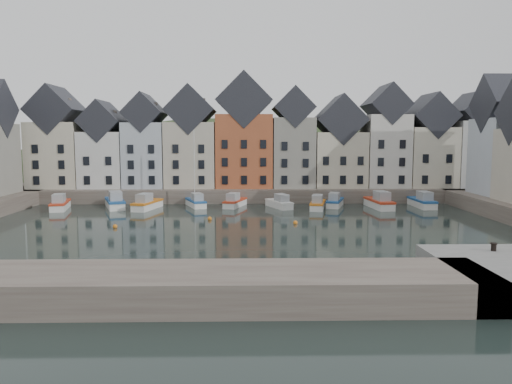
{
  "coord_description": "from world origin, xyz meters",
  "views": [
    {
      "loc": [
        0.37,
        -51.12,
        10.02
      ],
      "look_at": [
        1.52,
        6.0,
        3.59
      ],
      "focal_mm": 35.0,
      "sensor_mm": 36.0,
      "label": 1
    }
  ],
  "objects": [
    {
      "name": "boat_e",
      "position": [
        -1.26,
        19.1,
        0.67
      ],
      "size": [
        3.49,
        6.13,
        2.25
      ],
      "rotation": [
        0.0,
        0.0,
        -0.31
      ],
      "color": "silver",
      "rests_on": "ground"
    },
    {
      "name": "hillside",
      "position": [
        0.02,
        56.0,
        -17.96
      ],
      "size": [
        153.6,
        70.4,
        64.0
      ],
      "color": "#29371B",
      "rests_on": "ground"
    },
    {
      "name": "boat_c",
      "position": [
        -13.26,
        16.89,
        0.74
      ],
      "size": [
        3.47,
        6.73,
        2.47
      ],
      "rotation": [
        0.0,
        0.0,
        -0.24
      ],
      "color": "silver",
      "rests_on": "ground"
    },
    {
      "name": "boat_j",
      "position": [
        25.25,
        18.08,
        0.76
      ],
      "size": [
        2.22,
        6.69,
        2.55
      ],
      "rotation": [
        0.0,
        0.0,
        0.02
      ],
      "color": "silver",
      "rests_on": "ground"
    },
    {
      "name": "far_quay",
      "position": [
        0.0,
        30.0,
        1.0
      ],
      "size": [
        90.0,
        16.0,
        2.0
      ],
      "primitive_type": "cube",
      "color": "#4F433C",
      "rests_on": "ground"
    },
    {
      "name": "mooring_bollard",
      "position": [
        17.74,
        -17.18,
        2.31
      ],
      "size": [
        0.48,
        0.48,
        0.56
      ],
      "color": "black",
      "rests_on": "near_quay"
    },
    {
      "name": "boat_b",
      "position": [
        -17.92,
        18.14,
        0.8
      ],
      "size": [
        4.46,
        7.3,
        2.68
      ],
      "rotation": [
        0.0,
        0.0,
        0.35
      ],
      "color": "silver",
      "rests_on": "ground"
    },
    {
      "name": "boat_g",
      "position": [
        10.23,
        16.67,
        0.67
      ],
      "size": [
        3.05,
        6.12,
        2.25
      ],
      "rotation": [
        0.0,
        0.0,
        -0.22
      ],
      "color": "silver",
      "rests_on": "ground"
    },
    {
      "name": "boat_f",
      "position": [
        5.05,
        17.94,
        0.66
      ],
      "size": [
        3.8,
        6.01,
        2.21
      ],
      "rotation": [
        0.0,
        0.0,
        0.38
      ],
      "color": "silver",
      "rests_on": "ground"
    },
    {
      "name": "near_wall",
      "position": [
        -10.0,
        -22.0,
        1.0
      ],
      "size": [
        50.0,
        6.0,
        2.0
      ],
      "primitive_type": "cube",
      "color": "#4F433C",
      "rests_on": "ground"
    },
    {
      "name": "mooring_buoys",
      "position": [
        -4.0,
        5.33,
        0.15
      ],
      "size": [
        20.5,
        5.5,
        0.5
      ],
      "color": "#C76917",
      "rests_on": "ground"
    },
    {
      "name": "boat_d",
      "position": [
        -6.75,
        19.22,
        0.72
      ],
      "size": [
        3.63,
        6.06,
        11.07
      ],
      "rotation": [
        0.0,
        0.0,
        0.34
      ],
      "color": "silver",
      "rests_on": "ground"
    },
    {
      "name": "boat_h",
      "position": [
        13.02,
        18.98,
        0.68
      ],
      "size": [
        3.54,
        6.19,
        2.27
      ],
      "rotation": [
        0.0,
        0.0,
        -0.31
      ],
      "color": "silver",
      "rests_on": "ground"
    },
    {
      "name": "boat_a",
      "position": [
        -25.09,
        16.9,
        0.72
      ],
      "size": [
        3.19,
        6.6,
        2.43
      ],
      "rotation": [
        0.0,
        0.0,
        0.2
      ],
      "color": "silver",
      "rests_on": "ground"
    },
    {
      "name": "boat_i",
      "position": [
        18.94,
        17.25,
        0.8
      ],
      "size": [
        2.86,
        7.21,
        2.7
      ],
      "rotation": [
        0.0,
        0.0,
        0.1
      ],
      "color": "silver",
      "rests_on": "ground"
    },
    {
      "name": "ground",
      "position": [
        0.0,
        0.0,
        0.0
      ],
      "size": [
        260.0,
        260.0,
        0.0
      ],
      "primitive_type": "plane",
      "color": "black",
      "rests_on": "ground"
    },
    {
      "name": "far_terrace",
      "position": [
        3.21,
        28.0,
        8.88
      ],
      "size": [
        72.37,
        8.16,
        17.78
      ],
      "color": "beige",
      "rests_on": "far_quay"
    }
  ]
}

